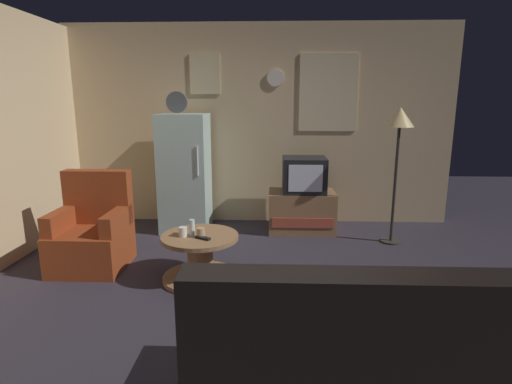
{
  "coord_description": "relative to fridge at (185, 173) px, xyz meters",
  "views": [
    {
      "loc": [
        0.19,
        -3.15,
        1.66
      ],
      "look_at": [
        0.03,
        0.9,
        0.75
      ],
      "focal_mm": 28.6,
      "sensor_mm": 36.0,
      "label": 1
    }
  ],
  "objects": [
    {
      "name": "fridge",
      "position": [
        0.0,
        0.0,
        0.0
      ],
      "size": [
        0.6,
        0.62,
        1.77
      ],
      "color": "silver",
      "rests_on": "ground_plane"
    },
    {
      "name": "mug_ceramic_white",
      "position": [
        0.31,
        -1.6,
        -0.27
      ],
      "size": [
        0.08,
        0.08,
        0.09
      ],
      "primitive_type": "cylinder",
      "color": "silver",
      "rests_on": "coffee_table"
    },
    {
      "name": "armchair",
      "position": [
        -0.7,
        -1.26,
        -0.42
      ],
      "size": [
        0.68,
        0.68,
        0.96
      ],
      "color": "maroon",
      "rests_on": "ground_plane"
    },
    {
      "name": "wall_with_art",
      "position": [
        0.93,
        0.47,
        0.58
      ],
      "size": [
        5.2,
        0.12,
        2.65
      ],
      "color": "#D1B284",
      "rests_on": "ground_plane"
    },
    {
      "name": "tv_stand",
      "position": [
        1.51,
        -0.03,
        -0.49
      ],
      "size": [
        0.84,
        0.53,
        0.52
      ],
      "color": "#8E6642",
      "rests_on": "ground_plane"
    },
    {
      "name": "coffee_table",
      "position": [
        0.45,
        -1.55,
        -0.53
      ],
      "size": [
        0.72,
        0.72,
        0.44
      ],
      "color": "#8E6642",
      "rests_on": "ground_plane"
    },
    {
      "name": "standing_lamp",
      "position": [
        2.55,
        -0.42,
        0.6
      ],
      "size": [
        0.32,
        0.32,
        1.59
      ],
      "color": "#332D28",
      "rests_on": "ground_plane"
    },
    {
      "name": "mug_ceramic_tan",
      "position": [
        0.47,
        -1.62,
        -0.27
      ],
      "size": [
        0.08,
        0.08,
        0.09
      ],
      "primitive_type": "cylinder",
      "color": "tan",
      "rests_on": "coffee_table"
    },
    {
      "name": "ground_plane",
      "position": [
        0.93,
        -1.98,
        -0.75
      ],
      "size": [
        12.0,
        12.0,
        0.0
      ],
      "primitive_type": "plane",
      "color": "#2D2833"
    },
    {
      "name": "wine_glass",
      "position": [
        0.38,
        -1.55,
        -0.24
      ],
      "size": [
        0.05,
        0.05,
        0.15
      ],
      "primitive_type": "cylinder",
      "color": "silver",
      "rests_on": "coffee_table"
    },
    {
      "name": "remote_control",
      "position": [
        0.5,
        -1.66,
        -0.3
      ],
      "size": [
        0.15,
        0.11,
        0.02
      ],
      "primitive_type": "cube",
      "rotation": [
        0.0,
        0.0,
        -0.51
      ],
      "color": "black",
      "rests_on": "coffee_table"
    },
    {
      "name": "crt_tv",
      "position": [
        1.53,
        -0.03,
        -0.01
      ],
      "size": [
        0.54,
        0.51,
        0.44
      ],
      "color": "black",
      "rests_on": "tv_stand"
    },
    {
      "name": "couch",
      "position": [
        1.56,
        -3.23,
        -0.44
      ],
      "size": [
        1.7,
        0.8,
        0.92
      ],
      "color": "black",
      "rests_on": "ground_plane"
    }
  ]
}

